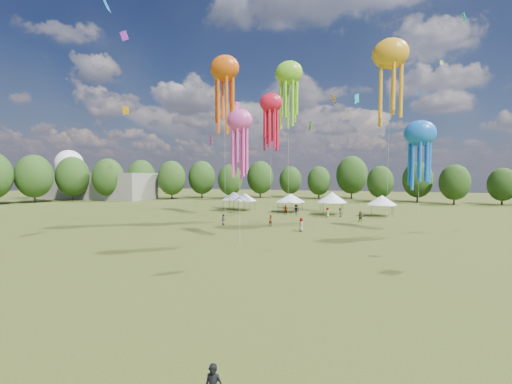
% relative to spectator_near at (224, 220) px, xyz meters
% --- Properties ---
extents(ground, '(300.00, 300.00, 0.00)m').
position_rel_spectator_near_xyz_m(ground, '(9.58, -34.15, -0.80)').
color(ground, '#384416').
rests_on(ground, ground).
extents(spectator_near, '(0.98, 0.95, 1.60)m').
position_rel_spectator_near_xyz_m(spectator_near, '(0.00, 0.00, 0.00)').
color(spectator_near, gray).
rests_on(spectator_near, ground).
extents(spectators_far, '(14.86, 18.54, 1.91)m').
position_rel_spectator_near_xyz_m(spectators_far, '(11.46, 11.21, 0.08)').
color(spectators_far, gray).
rests_on(spectators_far, ground).
extents(festival_tents, '(35.17, 8.76, 4.26)m').
position_rel_spectator_near_xyz_m(festival_tents, '(6.37, 20.08, 2.15)').
color(festival_tents, '#47474C').
rests_on(festival_tents, ground).
extents(show_kites, '(32.46, 29.70, 29.65)m').
position_rel_spectator_near_xyz_m(show_kites, '(12.46, 8.85, 20.08)').
color(show_kites, red).
rests_on(show_kites, ground).
extents(small_kites, '(65.76, 57.86, 45.97)m').
position_rel_spectator_near_xyz_m(small_kites, '(10.65, 7.39, 28.58)').
color(small_kites, red).
rests_on(small_kites, ground).
extents(treeline, '(201.57, 95.24, 13.43)m').
position_rel_spectator_near_xyz_m(treeline, '(5.71, 28.36, 5.75)').
color(treeline, '#38281C').
rests_on(treeline, ground).
extents(hangar, '(40.00, 12.00, 8.00)m').
position_rel_spectator_near_xyz_m(hangar, '(-62.42, 37.85, 3.20)').
color(hangar, gray).
rests_on(hangar, ground).
extents(radome, '(9.00, 9.00, 16.00)m').
position_rel_spectator_near_xyz_m(radome, '(-78.42, 43.85, 9.19)').
color(radome, white).
rests_on(radome, ground).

